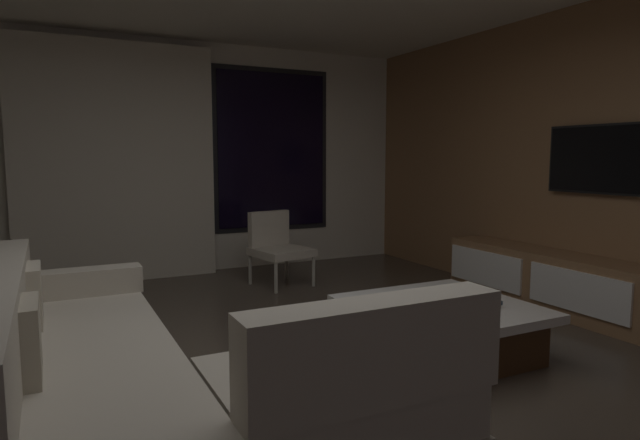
{
  "coord_description": "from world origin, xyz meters",
  "views": [
    {
      "loc": [
        -1.24,
        -2.81,
        1.37
      ],
      "look_at": [
        0.6,
        0.86,
        0.89
      ],
      "focal_mm": 30.55,
      "sensor_mm": 36.0,
      "label": 1
    }
  ],
  "objects_px": {
    "sectional_couch": "(142,381)",
    "mounted_tv": "(601,159)",
    "book_stack_on_coffee_table": "(475,303)",
    "accent_chair_near_window": "(277,244)",
    "media_console": "(600,294)",
    "coffee_table": "(440,328)"
  },
  "relations": [
    {
      "from": "sectional_couch",
      "to": "mounted_tv",
      "type": "relative_size",
      "value": 2.46
    },
    {
      "from": "book_stack_on_coffee_table",
      "to": "mounted_tv",
      "type": "distance_m",
      "value": 1.93
    },
    {
      "from": "accent_chair_near_window",
      "to": "media_console",
      "type": "height_order",
      "value": "accent_chair_near_window"
    },
    {
      "from": "mounted_tv",
      "to": "accent_chair_near_window",
      "type": "bearing_deg",
      "value": 130.88
    },
    {
      "from": "book_stack_on_coffee_table",
      "to": "sectional_couch",
      "type": "bearing_deg",
      "value": -177.53
    },
    {
      "from": "book_stack_on_coffee_table",
      "to": "media_console",
      "type": "relative_size",
      "value": 0.1
    },
    {
      "from": "mounted_tv",
      "to": "book_stack_on_coffee_table",
      "type": "bearing_deg",
      "value": -168.86
    },
    {
      "from": "sectional_couch",
      "to": "media_console",
      "type": "relative_size",
      "value": 0.81
    },
    {
      "from": "coffee_table",
      "to": "media_console",
      "type": "relative_size",
      "value": 0.37
    },
    {
      "from": "coffee_table",
      "to": "accent_chair_near_window",
      "type": "xyz_separation_m",
      "value": [
        -0.2,
        2.49,
        0.25
      ]
    },
    {
      "from": "media_console",
      "to": "coffee_table",
      "type": "bearing_deg",
      "value": 178.89
    },
    {
      "from": "book_stack_on_coffee_table",
      "to": "media_console",
      "type": "xyz_separation_m",
      "value": [
        1.46,
        0.13,
        -0.13
      ]
    },
    {
      "from": "sectional_couch",
      "to": "accent_chair_near_window",
      "type": "height_order",
      "value": "sectional_couch"
    },
    {
      "from": "media_console",
      "to": "accent_chair_near_window",
      "type": "bearing_deg",
      "value": 125.97
    },
    {
      "from": "sectional_couch",
      "to": "media_console",
      "type": "distance_m",
      "value": 3.65
    },
    {
      "from": "accent_chair_near_window",
      "to": "mounted_tv",
      "type": "relative_size",
      "value": 0.77
    },
    {
      "from": "coffee_table",
      "to": "book_stack_on_coffee_table",
      "type": "distance_m",
      "value": 0.3
    },
    {
      "from": "sectional_couch",
      "to": "mounted_tv",
      "type": "bearing_deg",
      "value": 6.24
    },
    {
      "from": "media_console",
      "to": "book_stack_on_coffee_table",
      "type": "bearing_deg",
      "value": -175.08
    },
    {
      "from": "sectional_couch",
      "to": "mounted_tv",
      "type": "distance_m",
      "value": 3.99
    },
    {
      "from": "coffee_table",
      "to": "book_stack_on_coffee_table",
      "type": "xyz_separation_m",
      "value": [
        0.16,
        -0.16,
        0.2
      ]
    },
    {
      "from": "sectional_couch",
      "to": "accent_chair_near_window",
      "type": "bearing_deg",
      "value": 56.46
    }
  ]
}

